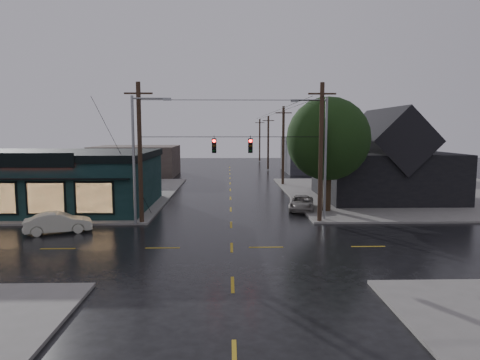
{
  "coord_description": "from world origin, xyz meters",
  "views": [
    {
      "loc": [
        -0.15,
        -24.19,
        6.79
      ],
      "look_at": [
        0.61,
        4.85,
        3.38
      ],
      "focal_mm": 32.0,
      "sensor_mm": 36.0,
      "label": 1
    }
  ],
  "objects_px": {
    "corner_tree": "(328,139)",
    "utility_pole_nw": "(142,224)",
    "sedan_cream": "(58,223)",
    "suv_silver": "(301,203)",
    "utility_pole_ne": "(319,223)"
  },
  "relations": [
    {
      "from": "corner_tree",
      "to": "utility_pole_nw",
      "type": "relative_size",
      "value": 0.92
    },
    {
      "from": "utility_pole_nw",
      "to": "suv_silver",
      "type": "xyz_separation_m",
      "value": [
        12.5,
        4.96,
        0.61
      ]
    },
    {
      "from": "utility_pole_ne",
      "to": "corner_tree",
      "type": "bearing_deg",
      "value": 70.54
    },
    {
      "from": "utility_pole_ne",
      "to": "sedan_cream",
      "type": "height_order",
      "value": "utility_pole_ne"
    },
    {
      "from": "suv_silver",
      "to": "utility_pole_ne",
      "type": "bearing_deg",
      "value": -73.86
    },
    {
      "from": "utility_pole_ne",
      "to": "suv_silver",
      "type": "bearing_deg",
      "value": 95.75
    },
    {
      "from": "corner_tree",
      "to": "utility_pole_nw",
      "type": "height_order",
      "value": "corner_tree"
    },
    {
      "from": "suv_silver",
      "to": "corner_tree",
      "type": "bearing_deg",
      "value": -14.86
    },
    {
      "from": "sedan_cream",
      "to": "suv_silver",
      "type": "distance_m",
      "value": 19.04
    },
    {
      "from": "sedan_cream",
      "to": "utility_pole_nw",
      "type": "bearing_deg",
      "value": -81.47
    },
    {
      "from": "corner_tree",
      "to": "sedan_cream",
      "type": "xyz_separation_m",
      "value": [
        -19.38,
        -6.71,
        -5.36
      ]
    },
    {
      "from": "utility_pole_nw",
      "to": "suv_silver",
      "type": "distance_m",
      "value": 13.46
    },
    {
      "from": "corner_tree",
      "to": "sedan_cream",
      "type": "distance_m",
      "value": 21.2
    },
    {
      "from": "utility_pole_nw",
      "to": "utility_pole_ne",
      "type": "height_order",
      "value": "same"
    },
    {
      "from": "sedan_cream",
      "to": "utility_pole_ne",
      "type": "bearing_deg",
      "value": -101.32
    }
  ]
}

